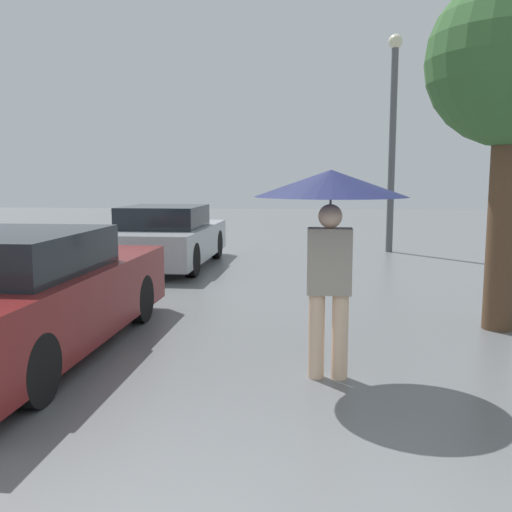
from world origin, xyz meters
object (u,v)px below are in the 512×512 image
parked_car_nearest (18,296)px  street_lamp (393,127)px  parked_car_farthest (167,238)px  tree (512,67)px  pedestrian (331,202)px

parked_car_nearest → street_lamp: street_lamp is taller
street_lamp → parked_car_nearest: bearing=-118.7°
parked_car_nearest → street_lamp: (4.60, 8.40, 2.30)m
parked_car_nearest → parked_car_farthest: (-0.03, 5.68, -0.02)m
parked_car_farthest → tree: 6.98m
tree → street_lamp: street_lamp is taller
street_lamp → tree: bearing=-86.6°
pedestrian → parked_car_farthest: pedestrian is taller
pedestrian → street_lamp: (1.57, 8.78, 1.35)m
street_lamp → parked_car_farthest: bearing=-149.6°
tree → street_lamp: 6.93m
parked_car_farthest → tree: tree is taller
parked_car_nearest → parked_car_farthest: size_ratio=1.08×
parked_car_farthest → tree: size_ratio=0.98×
tree → street_lamp: (-0.41, 6.92, -0.04)m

